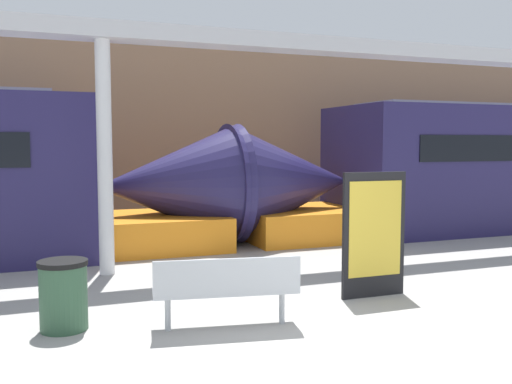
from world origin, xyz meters
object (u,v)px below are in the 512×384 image
train_left (507,170)px  poster_board (374,234)px  bench_near (227,286)px  trash_bin (63,295)px  support_column_near (105,159)px

train_left → poster_board: 8.87m
bench_near → trash_bin: (-1.81, 0.67, -0.10)m
train_left → bench_near: size_ratio=8.81×
support_column_near → trash_bin: bearing=-105.9°
train_left → support_column_near: (-10.74, -2.15, 0.45)m
bench_near → poster_board: poster_board is taller
train_left → bench_near: bearing=-150.0°
bench_near → poster_board: (2.42, 0.64, 0.39)m
poster_board → support_column_near: bearing=140.5°
train_left → bench_near: (-9.73, -5.62, -0.98)m
bench_near → support_column_near: bearing=116.0°
trash_bin → support_column_near: (0.80, 2.79, 1.53)m
poster_board → trash_bin: bearing=179.6°
trash_bin → poster_board: bearing=-0.4°
train_left → trash_bin: 12.60m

